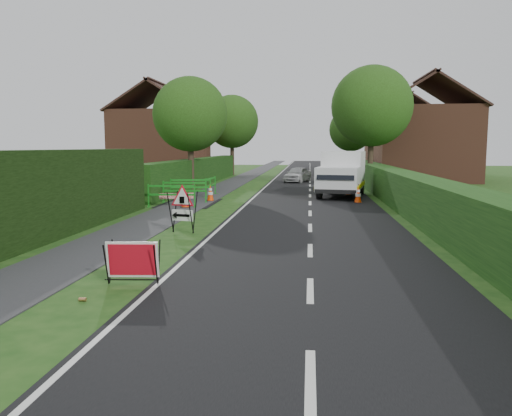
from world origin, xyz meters
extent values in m
plane|color=#1B4513|center=(0.00, 0.00, 0.00)|extent=(120.00, 120.00, 0.00)
cube|color=black|center=(2.50, 35.00, 0.00)|extent=(6.00, 90.00, 0.02)
cube|color=#2D2D30|center=(-3.00, 35.00, 0.01)|extent=(2.00, 90.00, 0.02)
cube|color=black|center=(-5.00, 0.00, 0.00)|extent=(1.10, 18.00, 2.50)
cube|color=#14380F|center=(-5.00, 22.00, 0.00)|extent=(1.00, 24.00, 1.80)
cube|color=#14380F|center=(6.50, 16.00, 0.00)|extent=(1.20, 50.00, 1.50)
cube|color=brown|center=(-10.00, 30.00, 2.75)|extent=(7.00, 7.00, 5.50)
cube|color=#331E19|center=(-11.75, 30.00, 6.59)|extent=(4.00, 7.40, 2.58)
cube|color=#331E19|center=(-8.25, 30.00, 6.59)|extent=(4.00, 7.40, 2.58)
cube|color=#331E19|center=(-10.00, 30.00, 7.69)|extent=(0.25, 7.40, 0.18)
cube|color=brown|center=(11.00, 28.00, 2.75)|extent=(7.00, 7.00, 5.50)
cube|color=#331E19|center=(9.25, 28.00, 6.59)|extent=(4.00, 7.40, 2.58)
cube|color=#331E19|center=(12.75, 28.00, 6.59)|extent=(4.00, 7.40, 2.58)
cube|color=#331E19|center=(11.00, 28.00, 7.69)|extent=(0.25, 7.40, 0.18)
cube|color=brown|center=(12.00, 42.00, 2.75)|extent=(7.00, 7.00, 5.50)
cube|color=#331E19|center=(10.25, 42.00, 6.59)|extent=(4.00, 7.40, 2.58)
cube|color=#331E19|center=(13.75, 42.00, 6.59)|extent=(4.00, 7.40, 2.58)
cube|color=#331E19|center=(12.00, 42.00, 7.69)|extent=(0.25, 7.40, 0.18)
cylinder|color=#2D2116|center=(-4.60, 18.00, 1.31)|extent=(0.36, 0.36, 2.62)
sphere|color=#213E10|center=(-4.60, 18.00, 4.50)|extent=(4.40, 4.40, 4.40)
cylinder|color=#2D2116|center=(6.40, 22.00, 1.49)|extent=(0.36, 0.36, 2.97)
sphere|color=#213E10|center=(6.40, 22.00, 5.18)|extent=(5.20, 5.20, 5.20)
cylinder|color=#2D2116|center=(-4.60, 34.00, 1.40)|extent=(0.36, 0.36, 2.80)
sphere|color=#213E10|center=(-4.60, 34.00, 4.84)|extent=(4.80, 4.80, 4.80)
cylinder|color=#2D2116|center=(6.40, 38.00, 1.22)|extent=(0.36, 0.36, 2.45)
sphere|color=#213E10|center=(6.40, 38.00, 4.23)|extent=(4.20, 4.20, 4.20)
cylinder|color=black|center=(-1.27, -2.60, 0.42)|extent=(0.05, 0.28, 0.80)
cylinder|color=black|center=(-1.30, -2.31, 0.42)|extent=(0.05, 0.28, 0.80)
cylinder|color=black|center=(-0.35, -2.52, 0.42)|extent=(0.05, 0.28, 0.80)
cylinder|color=black|center=(-0.38, -2.22, 0.42)|extent=(0.05, 0.28, 0.80)
cylinder|color=black|center=(-0.81, -2.58, 0.14)|extent=(0.98, 0.11, 0.02)
cube|color=white|center=(-0.83, -2.43, 0.49)|extent=(0.99, 0.21, 0.70)
cube|color=red|center=(-0.82, -2.44, 0.49)|extent=(0.89, 0.18, 0.61)
cylinder|color=black|center=(-1.65, 3.08, 0.64)|extent=(0.11, 0.38, 1.23)
cylinder|color=black|center=(-1.59, 3.38, 0.64)|extent=(0.11, 0.38, 1.23)
cylinder|color=black|center=(-1.01, 2.93, 0.64)|extent=(0.11, 0.38, 1.23)
cylinder|color=black|center=(-0.94, 3.23, 0.64)|extent=(0.11, 0.38, 1.23)
cube|color=white|center=(-1.30, 3.13, 0.55)|extent=(0.67, 0.17, 0.33)
cube|color=black|center=(-1.31, 3.12, 0.55)|extent=(0.48, 0.12, 0.08)
cone|color=black|center=(-1.56, 3.18, 0.55)|extent=(0.19, 0.23, 0.20)
cube|color=black|center=(-1.31, 3.11, 1.02)|extent=(0.15, 0.04, 0.20)
cube|color=silver|center=(4.28, 15.79, 1.38)|extent=(2.54, 3.52, 1.93)
cube|color=silver|center=(3.85, 13.38, 1.01)|extent=(2.33, 2.40, 1.18)
cube|color=black|center=(3.67, 12.40, 1.30)|extent=(1.77, 0.53, 0.54)
cube|color=#FFED0D|center=(3.13, 15.05, 0.62)|extent=(0.90, 4.86, 0.24)
cube|color=#FFED0D|center=(5.11, 14.69, 0.62)|extent=(0.90, 4.86, 0.24)
cube|color=black|center=(3.68, 12.41, 0.48)|extent=(1.95, 0.46, 0.20)
cylinder|color=black|center=(2.96, 13.49, 0.40)|extent=(0.38, 0.83, 0.80)
cylinder|color=black|center=(4.73, 13.17, 0.40)|extent=(0.38, 0.83, 0.80)
cylinder|color=black|center=(3.53, 16.66, 0.40)|extent=(0.38, 0.83, 0.80)
cylinder|color=black|center=(5.30, 16.34, 0.40)|extent=(0.38, 0.83, 0.80)
cube|color=black|center=(4.70, 11.94, 0.02)|extent=(0.38, 0.38, 0.04)
cone|color=#FF4108|center=(4.70, 11.94, 0.42)|extent=(0.32, 0.32, 0.75)
cylinder|color=white|center=(4.70, 11.94, 0.38)|extent=(0.25, 0.25, 0.14)
cylinder|color=white|center=(4.70, 11.94, 0.56)|extent=(0.17, 0.17, 0.10)
cube|color=black|center=(4.72, 13.12, 0.02)|extent=(0.38, 0.38, 0.04)
cone|color=#FF4108|center=(4.72, 13.12, 0.42)|extent=(0.32, 0.32, 0.75)
cylinder|color=white|center=(4.72, 13.12, 0.38)|extent=(0.25, 0.25, 0.14)
cylinder|color=white|center=(4.72, 13.12, 0.56)|extent=(0.17, 0.17, 0.10)
cube|color=black|center=(4.54, 15.55, 0.02)|extent=(0.38, 0.38, 0.04)
cone|color=#FF4108|center=(4.54, 15.55, 0.42)|extent=(0.32, 0.32, 0.75)
cylinder|color=white|center=(4.54, 15.55, 0.38)|extent=(0.25, 0.25, 0.14)
cylinder|color=white|center=(4.54, 15.55, 0.56)|extent=(0.17, 0.17, 0.10)
cube|color=black|center=(-2.80, 9.40, 0.02)|extent=(0.38, 0.38, 0.04)
cone|color=#FF4108|center=(-2.80, 9.40, 0.42)|extent=(0.32, 0.32, 0.75)
cylinder|color=white|center=(-2.80, 9.40, 0.38)|extent=(0.25, 0.25, 0.14)
cylinder|color=white|center=(-2.80, 9.40, 0.56)|extent=(0.17, 0.17, 0.10)
cube|color=black|center=(-2.24, 12.03, 0.02)|extent=(0.38, 0.38, 0.04)
cone|color=#FF4108|center=(-2.24, 12.03, 0.42)|extent=(0.32, 0.32, 0.75)
cylinder|color=white|center=(-2.24, 12.03, 0.38)|extent=(0.25, 0.25, 0.14)
cylinder|color=white|center=(-2.24, 12.03, 0.56)|extent=(0.17, 0.17, 0.10)
cube|color=#17801B|center=(-4.41, 9.37, 0.50)|extent=(0.05, 0.05, 1.00)
cube|color=#17801B|center=(-2.41, 9.48, 0.50)|extent=(0.05, 0.05, 1.00)
cube|color=#17801B|center=(-3.41, 9.42, 0.92)|extent=(2.00, 0.15, 0.08)
cube|color=#17801B|center=(-3.41, 9.42, 0.55)|extent=(2.00, 0.15, 0.08)
cube|color=#17801B|center=(-4.41, 9.37, 0.02)|extent=(0.08, 0.35, 0.04)
cube|color=#17801B|center=(-2.41, 9.48, 0.02)|extent=(0.08, 0.35, 0.04)
cube|color=#17801B|center=(-4.32, 11.31, 0.50)|extent=(0.05, 0.05, 1.00)
cube|color=#17801B|center=(-2.33, 11.39, 0.50)|extent=(0.05, 0.05, 1.00)
cube|color=#17801B|center=(-3.33, 11.35, 0.92)|extent=(2.00, 0.13, 0.08)
cube|color=#17801B|center=(-3.33, 11.35, 0.55)|extent=(2.00, 0.13, 0.08)
cube|color=#17801B|center=(-4.32, 11.31, 0.02)|extent=(0.07, 0.35, 0.04)
cube|color=#17801B|center=(-2.33, 11.39, 0.02)|extent=(0.07, 0.35, 0.04)
cube|color=#17801B|center=(-4.50, 13.13, 0.50)|extent=(0.06, 0.06, 1.00)
cube|color=#17801B|center=(-2.53, 13.46, 0.50)|extent=(0.06, 0.06, 1.00)
cube|color=#17801B|center=(-3.52, 13.29, 0.92)|extent=(1.98, 0.38, 0.08)
cube|color=#17801B|center=(-3.52, 13.29, 0.55)|extent=(1.98, 0.38, 0.08)
cube|color=#17801B|center=(-4.50, 13.13, 0.02)|extent=(0.12, 0.36, 0.04)
cube|color=#17801B|center=(-2.53, 13.46, 0.02)|extent=(0.12, 0.36, 0.04)
cube|color=#17801B|center=(-2.75, 13.48, 0.50)|extent=(0.05, 0.05, 1.00)
cube|color=#17801B|center=(-2.66, 15.48, 0.50)|extent=(0.05, 0.05, 1.00)
cube|color=#17801B|center=(-2.71, 14.48, 0.92)|extent=(0.14, 2.00, 0.08)
cube|color=#17801B|center=(-2.71, 14.48, 0.55)|extent=(0.14, 2.00, 0.08)
cube|color=#17801B|center=(-2.75, 13.48, 0.02)|extent=(0.35, 0.08, 0.04)
cube|color=#17801B|center=(-2.66, 15.48, 0.02)|extent=(0.35, 0.08, 0.04)
cube|color=red|center=(-3.32, 9.91, 0.00)|extent=(1.44, 0.50, 0.25)
cylinder|color=#BF7F4C|center=(-1.32, -3.51, 0.00)|extent=(0.12, 0.07, 0.07)
imported|color=silver|center=(1.58, 25.43, 0.57)|extent=(2.22, 3.56, 1.13)
camera|label=1|loc=(2.46, -11.29, 2.59)|focal=35.00mm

